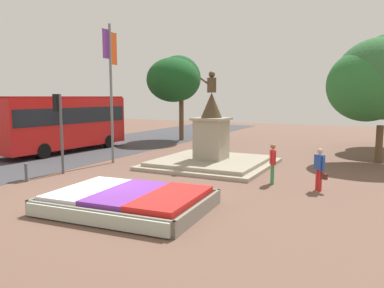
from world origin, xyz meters
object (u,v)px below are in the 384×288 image
city_bus (63,120)px  pedestrian_near_planter (273,161)px  pedestrian_with_handbag (320,167)px  flower_planter (128,201)px  traffic_light_mid_block (59,118)px  banner_pole (111,86)px  statue_monument (211,150)px  kerb_bollard_north (26,172)px

city_bus → pedestrian_near_planter: 14.71m
pedestrian_with_handbag → flower_planter: bearing=-133.8°
traffic_light_mid_block → pedestrian_with_handbag: bearing=10.4°
flower_planter → pedestrian_near_planter: 6.45m
banner_pole → city_bus: size_ratio=0.80×
statue_monument → pedestrian_near_planter: bearing=-34.0°
pedestrian_with_handbag → statue_monument: bearing=153.1°
banner_pole → pedestrian_with_handbag: (10.93, -1.33, -3.24)m
city_bus → pedestrian_near_planter: size_ratio=5.52×
flower_planter → pedestrian_near_planter: (3.17, 5.58, 0.68)m
flower_planter → kerb_bollard_north: bearing=168.2°
statue_monument → pedestrian_with_handbag: statue_monument is taller
flower_planter → traffic_light_mid_block: size_ratio=1.42×
flower_planter → statue_monument: bearing=95.1°
flower_planter → traffic_light_mid_block: traffic_light_mid_block is taller
pedestrian_with_handbag → kerb_bollard_north: bearing=-160.7°
pedestrian_with_handbag → traffic_light_mid_block: bearing=-169.6°
banner_pole → city_bus: banner_pole is taller
traffic_light_mid_block → statue_monument: bearing=42.4°
pedestrian_with_handbag → pedestrian_near_planter: bearing=170.9°
kerb_bollard_north → traffic_light_mid_block: bearing=88.6°
city_bus → kerb_bollard_north: 8.80m
flower_planter → statue_monument: statue_monument is taller
statue_monument → kerb_bollard_north: 8.84m
pedestrian_with_handbag → kerb_bollard_north: 11.99m
flower_planter → statue_monument: size_ratio=0.87×
statue_monument → kerb_bollard_north: bearing=-128.6°
statue_monument → pedestrian_near_planter: size_ratio=3.60×
city_bus → pedestrian_with_handbag: bearing=-10.8°
pedestrian_near_planter → city_bus: bearing=169.0°
pedestrian_near_planter → kerb_bollard_north: pedestrian_near_planter is taller
pedestrian_with_handbag → kerb_bollard_north: (-11.31, -3.97, -0.49)m
statue_monument → banner_pole: banner_pole is taller
city_bus → traffic_light_mid_block: bearing=-45.7°
traffic_light_mid_block → pedestrian_with_handbag: traffic_light_mid_block is taller
kerb_bollard_north → statue_monument: bearing=51.4°
flower_planter → traffic_light_mid_block: 7.35m
flower_planter → city_bus: size_ratio=0.57×
statue_monument → traffic_light_mid_block: size_ratio=1.62×
statue_monument → kerb_bollard_north: size_ratio=7.49×
banner_pole → pedestrian_with_handbag: banner_pole is taller
statue_monument → banner_pole: bearing=-162.6°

